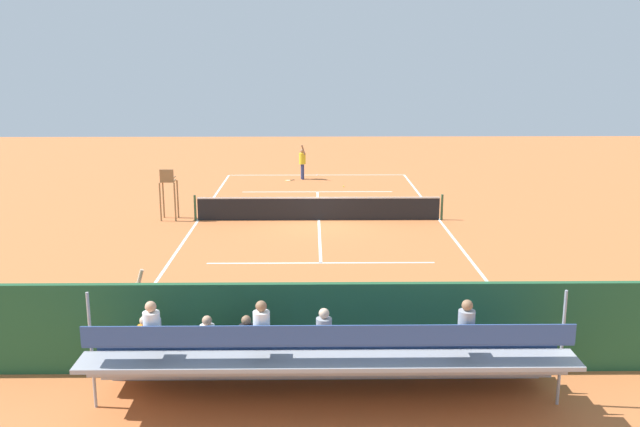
% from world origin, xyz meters
% --- Properties ---
extents(ground_plane, '(60.00, 60.00, 0.00)m').
position_xyz_m(ground_plane, '(0.00, 0.00, 0.00)').
color(ground_plane, '#C66B38').
extents(court_line_markings, '(10.10, 22.20, 0.01)m').
position_xyz_m(court_line_markings, '(0.00, -0.04, 0.00)').
color(court_line_markings, white).
rests_on(court_line_markings, ground).
extents(tennis_net, '(10.30, 0.10, 1.07)m').
position_xyz_m(tennis_net, '(0.00, 0.00, 0.50)').
color(tennis_net, black).
rests_on(tennis_net, ground).
extents(backdrop_wall, '(18.00, 0.16, 2.00)m').
position_xyz_m(backdrop_wall, '(0.00, 14.00, 1.00)').
color(backdrop_wall, '#235633').
rests_on(backdrop_wall, ground).
extents(bleacher_stand, '(9.06, 2.40, 2.48)m').
position_xyz_m(bleacher_stand, '(0.22, 15.36, 0.95)').
color(bleacher_stand, '#9EA0A5').
rests_on(bleacher_stand, ground).
extents(umpire_chair, '(0.67, 0.67, 2.14)m').
position_xyz_m(umpire_chair, '(6.20, -0.16, 1.31)').
color(umpire_chair, olive).
rests_on(umpire_chair, ground).
extents(courtside_bench, '(1.80, 0.40, 0.93)m').
position_xyz_m(courtside_bench, '(-1.80, 13.27, 0.56)').
color(courtside_bench, '#33383D').
rests_on(courtside_bench, ground).
extents(equipment_bag, '(0.90, 0.36, 0.36)m').
position_xyz_m(equipment_bag, '(-0.12, 13.40, 0.18)').
color(equipment_bag, '#334C8C').
rests_on(equipment_bag, ground).
extents(tennis_player, '(0.43, 0.55, 1.93)m').
position_xyz_m(tennis_player, '(0.79, -9.66, 1.02)').
color(tennis_player, navy).
rests_on(tennis_player, ground).
extents(tennis_racket, '(0.57, 0.42, 0.03)m').
position_xyz_m(tennis_racket, '(1.55, -9.21, 0.01)').
color(tennis_racket, black).
rests_on(tennis_racket, ground).
extents(tennis_ball_near, '(0.07, 0.07, 0.07)m').
position_xyz_m(tennis_ball_near, '(-1.37, -7.32, 0.03)').
color(tennis_ball_near, '#CCDB33').
rests_on(tennis_ball_near, ground).
extents(line_judge, '(0.40, 0.55, 1.93)m').
position_xyz_m(line_judge, '(4.27, 12.94, 1.02)').
color(line_judge, '#232328').
rests_on(line_judge, ground).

